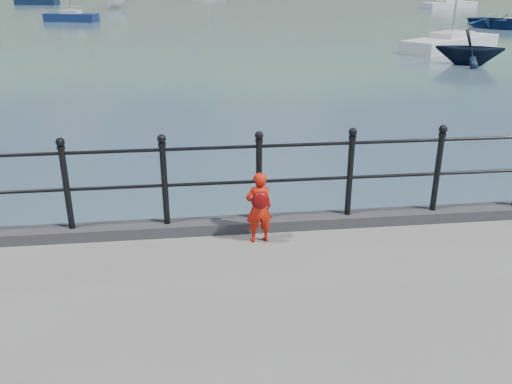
{
  "coord_description": "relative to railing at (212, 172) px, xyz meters",
  "views": [
    {
      "loc": [
        -0.21,
        -6.6,
        4.18
      ],
      "look_at": [
        0.56,
        -0.2,
        1.55
      ],
      "focal_mm": 38.0,
      "sensor_mm": 36.0,
      "label": 1
    }
  ],
  "objects": [
    {
      "name": "child",
      "position": [
        0.56,
        -0.36,
        -0.35
      ],
      "size": [
        0.37,
        0.32,
        0.92
      ],
      "rotation": [
        0.0,
        0.0,
        3.29
      ],
      "color": "red",
      "rests_on": "quay"
    },
    {
      "name": "sailboat_left",
      "position": [
        -20.15,
        72.77,
        -1.48
      ],
      "size": [
        5.9,
        3.1,
        8.08
      ],
      "rotation": [
        0.0,
        0.0,
        -0.25
      ],
      "color": "#0E1D32",
      "rests_on": "ground"
    },
    {
      "name": "launch_white",
      "position": [
        -8.78,
        62.76,
        -0.94
      ],
      "size": [
        3.38,
        4.88,
        1.77
      ],
      "primitive_type": "imported",
      "rotation": [
        0.0,
        0.0,
        -0.41
      ],
      "color": "silver",
      "rests_on": "ground"
    },
    {
      "name": "railing",
      "position": [
        0.0,
        0.0,
        0.0
      ],
      "size": [
        18.11,
        0.11,
        1.2
      ],
      "color": "black",
      "rests_on": "kerb"
    },
    {
      "name": "launch_blue",
      "position": [
        24.1,
        35.14,
        -1.27
      ],
      "size": [
        5.81,
        6.48,
        1.1
      ],
      "primitive_type": "imported",
      "rotation": [
        0.0,
        0.0,
        0.47
      ],
      "color": "navy",
      "rests_on": "ground"
    },
    {
      "name": "sailboat_port",
      "position": [
        -10.53,
        45.47,
        -1.48
      ],
      "size": [
        4.92,
        2.84,
        6.99
      ],
      "rotation": [
        0.0,
        0.0,
        -0.3
      ],
      "color": "#122350",
      "rests_on": "ground"
    },
    {
      "name": "kerb",
      "position": [
        -0.0,
        -0.0,
        -0.75
      ],
      "size": [
        60.0,
        0.3,
        0.15
      ],
      "primitive_type": "cube",
      "color": "#28282B",
      "rests_on": "quay"
    },
    {
      "name": "launch_navy",
      "position": [
        13.04,
        18.57,
        -1.0
      ],
      "size": [
        3.93,
        3.7,
        1.65
      ],
      "primitive_type": "imported",
      "rotation": [
        0.0,
        0.0,
        1.17
      ],
      "color": "black",
      "rests_on": "ground"
    },
    {
      "name": "sailboat_far",
      "position": [
        31.36,
        59.88,
        -1.48
      ],
      "size": [
        8.16,
        5.3,
        11.16
      ],
      "rotation": [
        0.0,
        0.0,
        0.43
      ],
      "color": "silver",
      "rests_on": "ground"
    },
    {
      "name": "far_shore",
      "position": [
        38.34,
        239.56,
        -24.39
      ],
      "size": [
        830.0,
        200.0,
        156.0
      ],
      "color": "#333A21",
      "rests_on": "ground"
    },
    {
      "name": "sailboat_near",
      "position": [
        14.6,
        23.77,
        -1.48
      ],
      "size": [
        7.1,
        5.76,
        9.81
      ],
      "rotation": [
        0.0,
        0.0,
        0.6
      ],
      "color": "silver",
      "rests_on": "ground"
    },
    {
      "name": "ground",
      "position": [
        -0.0,
        0.15,
        -1.82
      ],
      "size": [
        600.0,
        600.0,
        0.0
      ],
      "primitive_type": "plane",
      "color": "#2D4251",
      "rests_on": "ground"
    }
  ]
}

